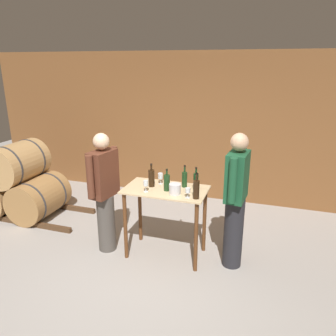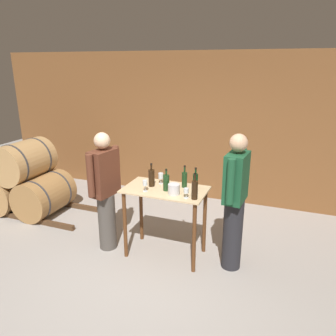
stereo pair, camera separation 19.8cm
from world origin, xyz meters
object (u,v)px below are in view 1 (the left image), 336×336
wine_bottle_far_left (151,178)px  wine_glass_near_right (188,191)px  person_host (236,199)px  wine_bottle_right (196,181)px  wine_bottle_far_right (196,189)px  wine_bottle_center (185,179)px  wine_glass_near_center (160,176)px  ice_bucket (175,189)px  wine_glass_near_left (146,184)px  person_visitor_with_scarf (104,191)px  wine_bottle_left (167,182)px

wine_bottle_far_left → wine_glass_near_right: size_ratio=2.47×
wine_bottle_far_left → person_host: bearing=-0.0°
wine_bottle_right → person_host: size_ratio=0.18×
wine_bottle_far_right → wine_bottle_center: bearing=125.5°
wine_bottle_center → wine_glass_near_center: (-0.33, 0.01, -0.00)m
ice_bucket → person_host: 0.75m
wine_bottle_center → ice_bucket: wine_bottle_center is taller
wine_glass_near_left → wine_bottle_center: bearing=37.9°
wine_glass_near_right → person_visitor_with_scarf: size_ratio=0.08×
wine_bottle_far_left → person_visitor_with_scarf: person_visitor_with_scarf is taller
wine_bottle_center → ice_bucket: (-0.05, -0.27, -0.05)m
wine_bottle_far_right → wine_glass_near_center: 0.66m
wine_bottle_far_left → wine_bottle_far_right: wine_bottle_far_right is taller
wine_bottle_far_left → ice_bucket: bearing=-22.7°
wine_bottle_far_right → person_visitor_with_scarf: (-1.26, 0.05, -0.20)m
wine_bottle_far_right → wine_glass_near_left: bearing=179.2°
wine_glass_near_left → wine_glass_near_center: (0.08, 0.32, -0.00)m
wine_bottle_far_left → ice_bucket: 0.40m
wine_bottle_center → person_visitor_with_scarf: size_ratio=0.18×
wine_bottle_far_right → wine_bottle_left: bearing=161.8°
wine_bottle_left → person_visitor_with_scarf: bearing=-174.4°
wine_bottle_far_left → person_host: person_host is taller
wine_bottle_far_right → wine_glass_near_left: wine_bottle_far_right is taller
person_visitor_with_scarf → wine_glass_near_right: bearing=-3.1°
wine_bottle_right → person_host: (0.51, -0.05, -0.16)m
wine_bottle_center → wine_bottle_right: size_ratio=0.96×
wine_bottle_left → wine_glass_near_center: (-0.15, 0.20, -0.00)m
wine_bottle_left → ice_bucket: (0.13, -0.08, -0.05)m
wine_bottle_right → person_host: 0.54m
wine_bottle_far_right → wine_glass_near_right: (-0.10, -0.01, -0.03)m
wine_bottle_right → wine_glass_near_center: 0.50m
wine_bottle_center → person_host: (0.68, -0.12, -0.14)m
wine_bottle_center → wine_glass_near_center: bearing=178.9°
person_host → wine_glass_near_right: bearing=-157.9°
ice_bucket → person_host: size_ratio=0.08×
wine_glass_near_left → person_visitor_with_scarf: person_visitor_with_scarf is taller
person_host → wine_bottle_center: bearing=170.1°
wine_bottle_left → wine_bottle_right: bearing=19.8°
wine_bottle_far_right → person_visitor_with_scarf: size_ratio=0.19×
wine_glass_near_center → person_visitor_with_scarf: 0.77m
wine_glass_near_right → person_visitor_with_scarf: 1.17m
wine_glass_near_right → person_host: bearing=22.1°
ice_bucket → person_host: bearing=12.1°
wine_bottle_far_left → wine_bottle_right: (0.58, 0.05, 0.00)m
wine_glass_near_right → wine_bottle_left: bearing=155.0°
wine_glass_near_center → ice_bucket: 0.40m
wine_bottle_right → wine_glass_near_center: (-0.50, 0.08, -0.01)m
wine_bottle_center → ice_bucket: 0.28m
wine_bottle_left → ice_bucket: 0.16m
wine_bottle_far_right → person_visitor_with_scarf: person_visitor_with_scarf is taller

